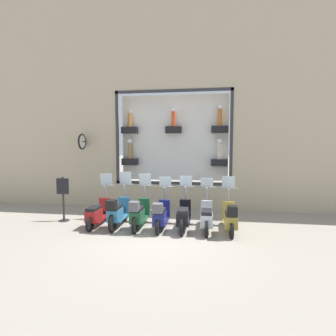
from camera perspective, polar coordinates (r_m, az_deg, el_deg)
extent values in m
plane|color=gray|center=(7.88, -2.30, -14.70)|extent=(120.00, 120.00, 0.00)
cube|color=tan|center=(11.18, 1.11, -6.06)|extent=(0.40, 4.82, 1.03)
cube|color=tan|center=(12.13, 1.18, 30.11)|extent=(0.40, 4.82, 5.80)
cube|color=#2D2D33|center=(10.99, 1.01, 16.48)|extent=(0.04, 4.82, 0.12)
cube|color=#2D2D33|center=(10.88, 0.98, -3.29)|extent=(0.04, 4.82, 0.12)
cube|color=#2D2D33|center=(10.73, 13.62, 6.51)|extent=(0.04, 0.12, 3.88)
cube|color=#2D2D33|center=(11.32, -10.98, 6.47)|extent=(0.04, 0.12, 3.88)
cube|color=silver|center=(11.33, 1.35, 6.56)|extent=(0.04, 4.58, 3.64)
cube|color=black|center=(11.05, 11.19, 8.23)|extent=(0.36, 0.67, 0.28)
cylinder|color=#B26B2D|center=(11.09, 11.23, 10.68)|extent=(0.19, 0.19, 0.67)
sphere|color=white|center=(11.15, 11.27, 13.02)|extent=(0.24, 0.24, 0.24)
cube|color=black|center=(11.13, 1.22, 8.30)|extent=(0.36, 0.67, 0.28)
cylinder|color=#CC4C23|center=(11.16, 1.22, 10.59)|extent=(0.17, 0.17, 0.61)
sphere|color=white|center=(11.21, 1.23, 12.72)|extent=(0.22, 0.22, 0.22)
cube|color=black|center=(11.52, -8.34, 8.13)|extent=(0.36, 0.67, 0.28)
cylinder|color=#B26B2D|center=(11.55, -8.37, 10.20)|extent=(0.15, 0.15, 0.56)
sphere|color=beige|center=(11.59, -8.39, 12.06)|extent=(0.20, 0.20, 0.20)
cube|color=black|center=(11.06, 11.07, 1.18)|extent=(0.36, 0.67, 0.28)
cylinder|color=silver|center=(11.04, 11.11, 3.58)|extent=(0.18, 0.18, 0.65)
sphere|color=white|center=(11.04, 11.15, 5.86)|extent=(0.23, 0.23, 0.23)
cube|color=black|center=(11.52, -8.26, 1.37)|extent=(0.36, 0.67, 0.28)
cylinder|color=#9E7F4C|center=(11.50, -8.29, 3.68)|extent=(0.18, 0.18, 0.65)
sphere|color=white|center=(11.50, -8.31, 5.87)|extent=(0.23, 0.23, 0.23)
cylinder|color=black|center=(11.71, -17.82, 5.46)|extent=(0.35, 0.05, 0.05)
torus|color=black|center=(11.55, -18.21, 5.47)|extent=(0.67, 0.07, 0.67)
cylinder|color=white|center=(11.55, -18.21, 5.47)|extent=(0.55, 0.03, 0.55)
cylinder|color=black|center=(9.17, 12.89, -10.54)|extent=(0.44, 0.09, 0.44)
cylinder|color=black|center=(7.88, 13.69, -13.14)|extent=(0.44, 0.09, 0.44)
cube|color=olive|center=(8.52, 13.26, -11.81)|extent=(1.02, 0.38, 0.06)
cube|color=olive|center=(8.11, 13.52, -11.15)|extent=(0.61, 0.35, 0.36)
cube|color=black|center=(8.05, 13.55, -9.57)|extent=(0.58, 0.31, 0.10)
cube|color=olive|center=(8.97, 13.00, -8.92)|extent=(0.12, 0.37, 0.56)
cylinder|color=gray|center=(8.93, 13.02, -5.73)|extent=(0.20, 0.06, 0.45)
cylinder|color=gray|center=(8.96, 13.01, -4.31)|extent=(0.04, 0.61, 0.04)
cube|color=silver|center=(8.97, 13.02, -3.00)|extent=(0.10, 0.42, 0.40)
cube|color=black|center=(7.68, 13.81, -9.06)|extent=(0.28, 0.28, 0.28)
cylinder|color=black|center=(9.11, 8.36, -10.41)|extent=(0.49, 0.09, 0.49)
cylinder|color=black|center=(7.86, 8.36, -12.93)|extent=(0.49, 0.09, 0.49)
cube|color=#B7BCC6|center=(8.48, 8.36, -11.66)|extent=(1.02, 0.39, 0.06)
cube|color=#B7BCC6|center=(8.07, 8.38, -10.98)|extent=(0.61, 0.35, 0.36)
cube|color=black|center=(8.01, 8.40, -9.40)|extent=(0.58, 0.31, 0.10)
cube|color=#B7BCC6|center=(8.93, 8.39, -8.76)|extent=(0.12, 0.37, 0.56)
cylinder|color=gray|center=(8.89, 8.43, -5.56)|extent=(0.20, 0.06, 0.45)
cylinder|color=gray|center=(8.93, 8.44, -4.13)|extent=(0.04, 0.60, 0.04)
cube|color=silver|center=(8.94, 8.45, -3.11)|extent=(0.08, 0.42, 0.30)
cylinder|color=black|center=(9.12, 3.81, -10.27)|extent=(0.51, 0.09, 0.51)
cylinder|color=black|center=(7.89, 3.06, -12.71)|extent=(0.51, 0.09, 0.51)
cube|color=black|center=(8.51, 3.46, -11.49)|extent=(1.02, 0.39, 0.06)
cube|color=black|center=(8.09, 3.24, -10.80)|extent=(0.61, 0.35, 0.36)
cube|color=black|center=(8.03, 3.25, -9.22)|extent=(0.58, 0.31, 0.10)
cube|color=black|center=(8.95, 3.77, -8.60)|extent=(0.12, 0.37, 0.56)
cylinder|color=gray|center=(8.92, 3.83, -5.41)|extent=(0.20, 0.06, 0.45)
cylinder|color=gray|center=(8.95, 3.87, -3.99)|extent=(0.04, 0.60, 0.04)
cube|color=silver|center=(8.96, 3.90, -2.82)|extent=(0.09, 0.42, 0.35)
cylinder|color=black|center=(9.24, -0.66, -10.27)|extent=(0.45, 0.09, 0.45)
cylinder|color=black|center=(7.97, -2.20, -12.77)|extent=(0.45, 0.09, 0.45)
cube|color=navy|center=(8.60, -1.37, -11.50)|extent=(1.02, 0.39, 0.06)
cube|color=navy|center=(8.19, -1.82, -10.83)|extent=(0.61, 0.35, 0.36)
cube|color=black|center=(8.13, -1.82, -9.27)|extent=(0.58, 0.31, 0.10)
cube|color=navy|center=(9.04, -0.78, -8.66)|extent=(0.12, 0.37, 0.56)
cylinder|color=gray|center=(9.01, -0.72, -5.50)|extent=(0.20, 0.06, 0.45)
cylinder|color=gray|center=(9.04, -0.65, -4.08)|extent=(0.04, 0.61, 0.04)
cube|color=silver|center=(9.05, -0.61, -2.97)|extent=(0.09, 0.42, 0.34)
cube|color=#4C4C51|center=(7.77, -2.27, -8.73)|extent=(0.28, 0.28, 0.28)
cylinder|color=black|center=(9.34, -5.06, -9.94)|extent=(0.51, 0.09, 0.51)
cylinder|color=black|center=(8.14, -7.22, -12.22)|extent=(0.51, 0.09, 0.51)
cube|color=#19512D|center=(8.74, -6.06, -11.08)|extent=(1.02, 0.39, 0.06)
cube|color=#19512D|center=(8.33, -6.72, -10.38)|extent=(0.61, 0.35, 0.36)
cube|color=black|center=(8.28, -6.74, -8.85)|extent=(0.58, 0.31, 0.10)
cube|color=#19512D|center=(9.17, -5.23, -8.30)|extent=(0.12, 0.37, 0.56)
cylinder|color=gray|center=(9.14, -5.15, -5.19)|extent=(0.20, 0.06, 0.45)
cylinder|color=gray|center=(9.17, -5.06, -3.80)|extent=(0.04, 0.60, 0.04)
cube|color=silver|center=(9.18, -5.01, -2.47)|extent=(0.10, 0.42, 0.41)
cube|color=#4C4C51|center=(7.94, -7.36, -8.27)|extent=(0.28, 0.28, 0.28)
cylinder|color=black|center=(9.50, -9.33, -9.56)|extent=(0.56, 0.09, 0.56)
cylinder|color=black|center=(8.36, -11.99, -11.63)|extent=(0.56, 0.09, 0.56)
cube|color=teal|center=(8.93, -10.57, -10.62)|extent=(1.02, 0.38, 0.06)
cube|color=teal|center=(8.54, -11.42, -9.91)|extent=(0.61, 0.35, 0.36)
cube|color=black|center=(8.48, -11.44, -8.40)|extent=(0.58, 0.31, 0.10)
cube|color=teal|center=(9.36, -9.51, -7.93)|extent=(0.12, 0.37, 0.56)
cylinder|color=gray|center=(9.32, -9.43, -4.88)|extent=(0.20, 0.06, 0.45)
cylinder|color=gray|center=(9.36, -9.32, -3.51)|extent=(0.04, 0.60, 0.04)
cube|color=silver|center=(9.36, -9.26, -2.12)|extent=(0.11, 0.42, 0.44)
cube|color=black|center=(8.16, -12.20, -7.79)|extent=(0.28, 0.28, 0.28)
cylinder|color=black|center=(9.79, -13.28, -9.54)|extent=(0.45, 0.09, 0.45)
cylinder|color=black|center=(8.60, -16.64, -11.64)|extent=(0.45, 0.09, 0.45)
cube|color=maroon|center=(9.19, -14.84, -10.59)|extent=(1.02, 0.38, 0.06)
cube|color=maroon|center=(8.81, -15.84, -9.89)|extent=(0.61, 0.35, 0.36)
cube|color=black|center=(8.75, -15.88, -8.43)|extent=(0.58, 0.31, 0.10)
cube|color=maroon|center=(9.61, -13.60, -7.99)|extent=(0.12, 0.37, 0.56)
cylinder|color=gray|center=(9.57, -13.50, -5.02)|extent=(0.20, 0.06, 0.45)
cylinder|color=gray|center=(9.60, -13.37, -3.69)|extent=(0.04, 0.61, 0.04)
cube|color=silver|center=(9.61, -13.31, -2.40)|extent=(0.10, 0.42, 0.42)
cylinder|color=#232326|center=(10.08, -21.67, -10.57)|extent=(0.36, 0.36, 0.02)
cylinder|color=#232326|center=(9.91, -21.82, -6.28)|extent=(0.07, 0.07, 1.56)
cube|color=black|center=(9.82, -21.96, -3.69)|extent=(0.03, 0.45, 0.55)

